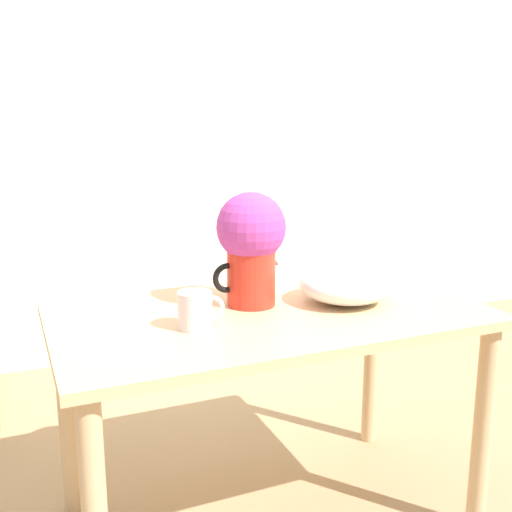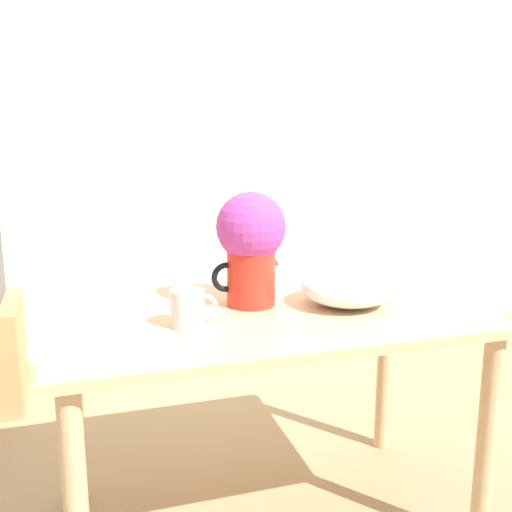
% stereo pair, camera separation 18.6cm
% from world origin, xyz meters
% --- Properties ---
extents(ground_plane, '(12.00, 12.00, 0.00)m').
position_xyz_m(ground_plane, '(0.00, 0.00, 0.00)').
color(ground_plane, '#9E7F5B').
extents(wall_back, '(8.00, 0.05, 2.60)m').
position_xyz_m(wall_back, '(0.00, 1.61, 1.30)').
color(wall_back, '#EDE5CC').
rests_on(wall_back, ground_plane).
extents(table, '(1.30, 0.73, 0.72)m').
position_xyz_m(table, '(0.00, -0.04, 0.62)').
color(table, tan).
rests_on(table, ground_plane).
extents(flower_vase, '(0.23, 0.22, 0.36)m').
position_xyz_m(flower_vase, '(-0.03, 0.04, 0.93)').
color(flower_vase, red).
rests_on(flower_vase, table).
extents(coffee_mug, '(0.13, 0.10, 0.11)m').
position_xyz_m(coffee_mug, '(-0.26, -0.11, 0.78)').
color(coffee_mug, silver).
rests_on(coffee_mug, table).
extents(white_bowl, '(0.30, 0.30, 0.12)m').
position_xyz_m(white_bowl, '(0.26, -0.05, 0.78)').
color(white_bowl, white).
rests_on(white_bowl, table).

